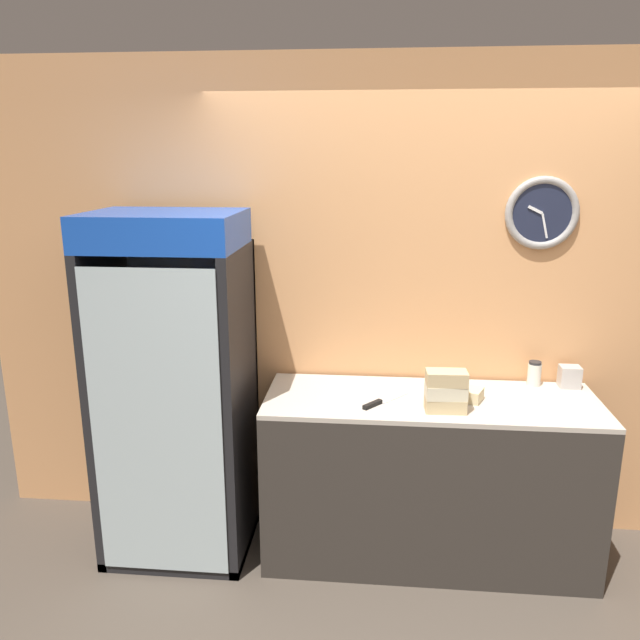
{
  "coord_description": "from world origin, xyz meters",
  "views": [
    {
      "loc": [
        -0.3,
        -2.25,
        2.18
      ],
      "look_at": [
        -0.59,
        0.83,
        1.35
      ],
      "focal_mm": 35.0,
      "sensor_mm": 36.0,
      "label": 1
    }
  ],
  "objects_px": {
    "sandwich_flat_left": "(463,393)",
    "napkin_dispenser": "(570,377)",
    "condiment_jar": "(534,374)",
    "sandwich_stack_bottom": "(445,404)",
    "beverage_cooler": "(178,369)",
    "sandwich_stack_middle": "(446,391)",
    "chefs_knife": "(379,402)",
    "sandwich_stack_top": "(447,378)"
  },
  "relations": [
    {
      "from": "sandwich_stack_bottom",
      "to": "napkin_dispenser",
      "type": "bearing_deg",
      "value": 29.26
    },
    {
      "from": "sandwich_stack_middle",
      "to": "chefs_knife",
      "type": "height_order",
      "value": "sandwich_stack_middle"
    },
    {
      "from": "sandwich_stack_middle",
      "to": "napkin_dispenser",
      "type": "relative_size",
      "value": 1.73
    },
    {
      "from": "beverage_cooler",
      "to": "sandwich_stack_top",
      "type": "bearing_deg",
      "value": -7.38
    },
    {
      "from": "chefs_knife",
      "to": "condiment_jar",
      "type": "height_order",
      "value": "condiment_jar"
    },
    {
      "from": "sandwich_flat_left",
      "to": "condiment_jar",
      "type": "height_order",
      "value": "condiment_jar"
    },
    {
      "from": "sandwich_stack_top",
      "to": "condiment_jar",
      "type": "distance_m",
      "value": 0.67
    },
    {
      "from": "beverage_cooler",
      "to": "sandwich_stack_bottom",
      "type": "xyz_separation_m",
      "value": [
        1.43,
        -0.18,
        -0.07
      ]
    },
    {
      "from": "sandwich_stack_top",
      "to": "condiment_jar",
      "type": "relative_size",
      "value": 1.47
    },
    {
      "from": "condiment_jar",
      "to": "napkin_dispenser",
      "type": "xyz_separation_m",
      "value": [
        0.19,
        -0.01,
        -0.01
      ]
    },
    {
      "from": "sandwich_stack_bottom",
      "to": "chefs_knife",
      "type": "height_order",
      "value": "sandwich_stack_bottom"
    },
    {
      "from": "sandwich_flat_left",
      "to": "chefs_knife",
      "type": "height_order",
      "value": "sandwich_flat_left"
    },
    {
      "from": "beverage_cooler",
      "to": "chefs_knife",
      "type": "distance_m",
      "value": 1.11
    },
    {
      "from": "sandwich_stack_bottom",
      "to": "sandwich_stack_top",
      "type": "relative_size",
      "value": 1.0
    },
    {
      "from": "sandwich_stack_top",
      "to": "chefs_knife",
      "type": "xyz_separation_m",
      "value": [
        -0.33,
        0.06,
        -0.17
      ]
    },
    {
      "from": "sandwich_stack_middle",
      "to": "chefs_knife",
      "type": "bearing_deg",
      "value": 169.06
    },
    {
      "from": "beverage_cooler",
      "to": "condiment_jar",
      "type": "distance_m",
      "value": 1.97
    },
    {
      "from": "sandwich_flat_left",
      "to": "chefs_knife",
      "type": "xyz_separation_m",
      "value": [
        -0.43,
        -0.1,
        -0.02
      ]
    },
    {
      "from": "beverage_cooler",
      "to": "sandwich_stack_middle",
      "type": "distance_m",
      "value": 1.44
    },
    {
      "from": "sandwich_stack_bottom",
      "to": "napkin_dispenser",
      "type": "height_order",
      "value": "napkin_dispenser"
    },
    {
      "from": "beverage_cooler",
      "to": "condiment_jar",
      "type": "bearing_deg",
      "value": 6.52
    },
    {
      "from": "sandwich_stack_bottom",
      "to": "sandwich_stack_middle",
      "type": "height_order",
      "value": "sandwich_stack_middle"
    },
    {
      "from": "beverage_cooler",
      "to": "sandwich_stack_top",
      "type": "xyz_separation_m",
      "value": [
        1.43,
        -0.18,
        0.07
      ]
    },
    {
      "from": "beverage_cooler",
      "to": "sandwich_stack_top",
      "type": "distance_m",
      "value": 1.44
    },
    {
      "from": "sandwich_stack_bottom",
      "to": "sandwich_stack_middle",
      "type": "distance_m",
      "value": 0.07
    },
    {
      "from": "chefs_knife",
      "to": "condiment_jar",
      "type": "relative_size",
      "value": 2.02
    },
    {
      "from": "sandwich_stack_bottom",
      "to": "sandwich_stack_top",
      "type": "height_order",
      "value": "sandwich_stack_top"
    },
    {
      "from": "sandwich_stack_middle",
      "to": "condiment_jar",
      "type": "bearing_deg",
      "value": 37.82
    },
    {
      "from": "sandwich_stack_top",
      "to": "sandwich_stack_bottom",
      "type": "bearing_deg",
      "value": 0.0
    },
    {
      "from": "chefs_knife",
      "to": "sandwich_stack_bottom",
      "type": "bearing_deg",
      "value": -10.94
    },
    {
      "from": "sandwich_stack_bottom",
      "to": "sandwich_flat_left",
      "type": "relative_size",
      "value": 0.9
    },
    {
      "from": "sandwich_flat_left",
      "to": "napkin_dispenser",
      "type": "xyz_separation_m",
      "value": [
        0.61,
        0.24,
        0.03
      ]
    },
    {
      "from": "condiment_jar",
      "to": "beverage_cooler",
      "type": "bearing_deg",
      "value": -173.48
    },
    {
      "from": "condiment_jar",
      "to": "sandwich_stack_bottom",
      "type": "bearing_deg",
      "value": -142.18
    },
    {
      "from": "sandwich_stack_bottom",
      "to": "beverage_cooler",
      "type": "bearing_deg",
      "value": 172.62
    },
    {
      "from": "beverage_cooler",
      "to": "condiment_jar",
      "type": "relative_size",
      "value": 13.65
    },
    {
      "from": "beverage_cooler",
      "to": "sandwich_stack_middle",
      "type": "relative_size",
      "value": 9.13
    },
    {
      "from": "napkin_dispenser",
      "to": "sandwich_flat_left",
      "type": "bearing_deg",
      "value": -158.88
    },
    {
      "from": "beverage_cooler",
      "to": "napkin_dispenser",
      "type": "bearing_deg",
      "value": 5.74
    },
    {
      "from": "chefs_knife",
      "to": "napkin_dispenser",
      "type": "distance_m",
      "value": 1.1
    },
    {
      "from": "chefs_knife",
      "to": "sandwich_stack_middle",
      "type": "bearing_deg",
      "value": -10.94
    },
    {
      "from": "sandwich_stack_top",
      "to": "beverage_cooler",
      "type": "bearing_deg",
      "value": 172.62
    }
  ]
}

